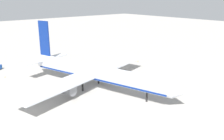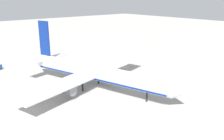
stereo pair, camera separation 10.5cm
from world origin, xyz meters
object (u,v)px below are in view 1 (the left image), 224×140
airliner (94,72)px  traffic_cone_3 (5,77)px  traffic_cone_0 (136,61)px  traffic_cone_1 (138,61)px  traffic_cone_2 (132,61)px

airliner → traffic_cone_3: 43.21m
airliner → traffic_cone_0: 46.38m
traffic_cone_1 → traffic_cone_2: size_ratio=1.00×
traffic_cone_3 → traffic_cone_2: bearing=73.8°
traffic_cone_2 → traffic_cone_3: size_ratio=1.00×
traffic_cone_1 → traffic_cone_2: bearing=-133.2°
traffic_cone_0 → traffic_cone_3: same height
airliner → traffic_cone_2: size_ratio=130.20×
traffic_cone_0 → traffic_cone_2: 2.71m
traffic_cone_0 → traffic_cone_3: (-18.54, -64.93, 0.00)m
traffic_cone_1 → traffic_cone_3: bearing=-107.4°
airliner → traffic_cone_1: size_ratio=130.20×
traffic_cone_0 → traffic_cone_3: size_ratio=1.00×
traffic_cone_1 → traffic_cone_3: 67.68m
traffic_cone_2 → traffic_cone_0: bearing=80.3°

